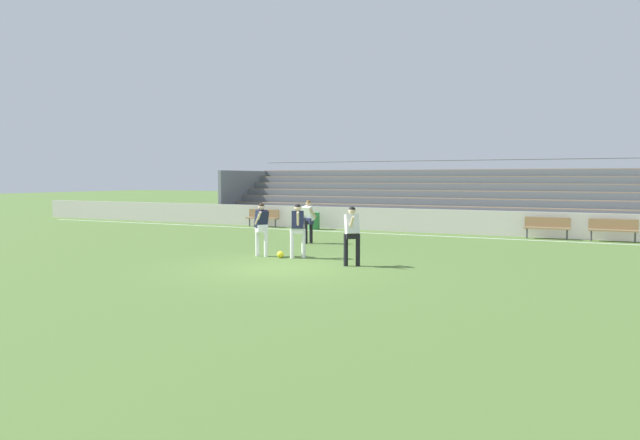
{
  "coord_description": "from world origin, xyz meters",
  "views": [
    {
      "loc": [
        8.22,
        -14.22,
        2.53
      ],
      "look_at": [
        -0.53,
        3.58,
        1.11
      ],
      "focal_mm": 33.12,
      "sensor_mm": 36.0,
      "label": 1
    }
  ],
  "objects_px": {
    "bench_far_right": "(613,228)",
    "bench_near_wall_gap": "(547,226)",
    "player_dark_trailing_run": "(298,226)",
    "soccer_ball": "(280,254)",
    "bench_centre_sideline": "(263,216)",
    "player_white_dropping_back": "(308,218)",
    "bleacher_stand": "(442,197)",
    "player_dark_on_ball": "(262,225)",
    "player_white_deep_cover": "(352,230)",
    "trash_bin": "(314,221)"
  },
  "relations": [
    {
      "from": "bench_near_wall_gap",
      "to": "player_white_dropping_back",
      "type": "distance_m",
      "value": 10.03
    },
    {
      "from": "player_white_deep_cover",
      "to": "bench_far_right",
      "type": "bearing_deg",
      "value": 57.29
    },
    {
      "from": "bench_far_right",
      "to": "player_dark_trailing_run",
      "type": "bearing_deg",
      "value": -132.62
    },
    {
      "from": "bench_near_wall_gap",
      "to": "player_white_dropping_back",
      "type": "relative_size",
      "value": 1.08
    },
    {
      "from": "bleacher_stand",
      "to": "bench_centre_sideline",
      "type": "distance_m",
      "value": 9.25
    },
    {
      "from": "bench_centre_sideline",
      "to": "player_dark_trailing_run",
      "type": "bearing_deg",
      "value": -53.17
    },
    {
      "from": "bench_centre_sideline",
      "to": "bleacher_stand",
      "type": "bearing_deg",
      "value": 24.02
    },
    {
      "from": "bench_far_right",
      "to": "soccer_ball",
      "type": "bearing_deg",
      "value": -133.59
    },
    {
      "from": "soccer_ball",
      "to": "bench_centre_sideline",
      "type": "bearing_deg",
      "value": 124.28
    },
    {
      "from": "bench_far_right",
      "to": "bench_near_wall_gap",
      "type": "height_order",
      "value": "same"
    },
    {
      "from": "bleacher_stand",
      "to": "player_dark_on_ball",
      "type": "xyz_separation_m",
      "value": [
        -2.35,
        -13.62,
        -0.53
      ]
    },
    {
      "from": "bench_far_right",
      "to": "player_white_deep_cover",
      "type": "distance_m",
      "value": 12.53
    },
    {
      "from": "bench_far_right",
      "to": "bench_near_wall_gap",
      "type": "xyz_separation_m",
      "value": [
        -2.46,
        0.0,
        0.0
      ]
    },
    {
      "from": "bench_near_wall_gap",
      "to": "soccer_ball",
      "type": "relative_size",
      "value": 8.18
    },
    {
      "from": "player_dark_trailing_run",
      "to": "player_white_deep_cover",
      "type": "relative_size",
      "value": 1.0
    },
    {
      "from": "bleacher_stand",
      "to": "player_white_deep_cover",
      "type": "height_order",
      "value": "bleacher_stand"
    },
    {
      "from": "bench_far_right",
      "to": "trash_bin",
      "type": "height_order",
      "value": "bench_far_right"
    },
    {
      "from": "player_dark_on_ball",
      "to": "player_white_deep_cover",
      "type": "distance_m",
      "value": 3.5
    },
    {
      "from": "player_dark_trailing_run",
      "to": "player_dark_on_ball",
      "type": "bearing_deg",
      "value": -173.47
    },
    {
      "from": "trash_bin",
      "to": "bench_centre_sideline",
      "type": "bearing_deg",
      "value": 176.87
    },
    {
      "from": "trash_bin",
      "to": "player_dark_on_ball",
      "type": "xyz_separation_m",
      "value": [
        3.0,
        -9.71,
        0.61
      ]
    },
    {
      "from": "player_dark_trailing_run",
      "to": "player_dark_on_ball",
      "type": "relative_size",
      "value": 1.0
    },
    {
      "from": "trash_bin",
      "to": "bleacher_stand",
      "type": "bearing_deg",
      "value": 36.14
    },
    {
      "from": "player_dark_trailing_run",
      "to": "player_white_dropping_back",
      "type": "height_order",
      "value": "player_dark_trailing_run"
    },
    {
      "from": "bench_centre_sideline",
      "to": "bench_near_wall_gap",
      "type": "xyz_separation_m",
      "value": [
        13.8,
        0.0,
        0.0
      ]
    },
    {
      "from": "player_dark_on_ball",
      "to": "bench_centre_sideline",
      "type": "bearing_deg",
      "value": 121.46
    },
    {
      "from": "bench_centre_sideline",
      "to": "player_white_dropping_back",
      "type": "relative_size",
      "value": 1.08
    },
    {
      "from": "bench_far_right",
      "to": "player_dark_trailing_run",
      "type": "height_order",
      "value": "player_dark_trailing_run"
    },
    {
      "from": "bench_near_wall_gap",
      "to": "player_dark_on_ball",
      "type": "relative_size",
      "value": 1.05
    },
    {
      "from": "bench_centre_sideline",
      "to": "player_dark_on_ball",
      "type": "height_order",
      "value": "player_dark_on_ball"
    },
    {
      "from": "bleacher_stand",
      "to": "soccer_ball",
      "type": "relative_size",
      "value": 109.28
    },
    {
      "from": "bench_far_right",
      "to": "player_dark_on_ball",
      "type": "relative_size",
      "value": 1.05
    },
    {
      "from": "player_white_dropping_back",
      "to": "soccer_ball",
      "type": "relative_size",
      "value": 7.6
    },
    {
      "from": "bleacher_stand",
      "to": "player_dark_on_ball",
      "type": "bearing_deg",
      "value": -99.79
    },
    {
      "from": "player_white_dropping_back",
      "to": "bench_near_wall_gap",
      "type": "bearing_deg",
      "value": 35.8
    },
    {
      "from": "bench_far_right",
      "to": "player_dark_on_ball",
      "type": "bearing_deg",
      "value": -135.94
    },
    {
      "from": "player_white_deep_cover",
      "to": "soccer_ball",
      "type": "relative_size",
      "value": 7.81
    },
    {
      "from": "bench_far_right",
      "to": "player_white_dropping_back",
      "type": "xyz_separation_m",
      "value": [
        -10.58,
        -5.86,
        0.45
      ]
    },
    {
      "from": "player_dark_trailing_run",
      "to": "soccer_ball",
      "type": "distance_m",
      "value": 1.07
    },
    {
      "from": "player_dark_trailing_run",
      "to": "player_white_deep_cover",
      "type": "xyz_separation_m",
      "value": [
        2.2,
        -0.8,
        0.0
      ]
    },
    {
      "from": "bench_far_right",
      "to": "bleacher_stand",
      "type": "bearing_deg",
      "value": 154.53
    },
    {
      "from": "player_white_deep_cover",
      "to": "player_white_dropping_back",
      "type": "xyz_separation_m",
      "value": [
        -3.81,
        4.68,
        -0.03
      ]
    },
    {
      "from": "bleacher_stand",
      "to": "soccer_ball",
      "type": "bearing_deg",
      "value": -96.72
    },
    {
      "from": "bench_far_right",
      "to": "trash_bin",
      "type": "distance_m",
      "value": 13.21
    },
    {
      "from": "player_dark_trailing_run",
      "to": "player_dark_on_ball",
      "type": "height_order",
      "value": "player_dark_on_ball"
    },
    {
      "from": "bleacher_stand",
      "to": "player_white_dropping_back",
      "type": "height_order",
      "value": "bleacher_stand"
    },
    {
      "from": "bleacher_stand",
      "to": "trash_bin",
      "type": "bearing_deg",
      "value": -143.86
    },
    {
      "from": "player_dark_on_ball",
      "to": "soccer_ball",
      "type": "relative_size",
      "value": 7.81
    },
    {
      "from": "bleacher_stand",
      "to": "soccer_ball",
      "type": "height_order",
      "value": "bleacher_stand"
    },
    {
      "from": "bench_near_wall_gap",
      "to": "soccer_ball",
      "type": "height_order",
      "value": "bench_near_wall_gap"
    }
  ]
}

